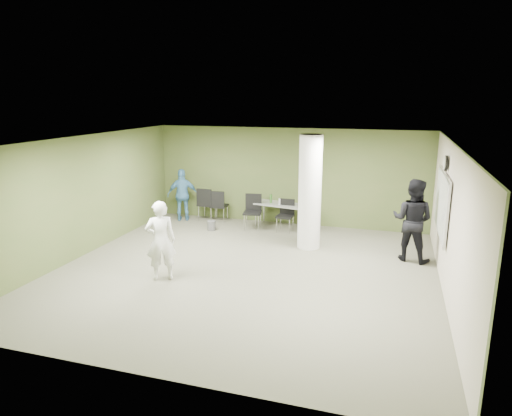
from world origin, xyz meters
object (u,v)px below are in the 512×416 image
(man_blue, at_px, (183,195))
(folding_table, at_px, (280,205))
(woman_white, at_px, (161,241))
(man_black, at_px, (412,220))
(chair_back_left, at_px, (218,203))

(man_blue, bearing_deg, folding_table, 158.53)
(woman_white, xyz_separation_m, man_black, (4.90, 2.69, 0.12))
(folding_table, height_order, man_blue, man_blue)
(folding_table, distance_m, woman_white, 4.62)
(chair_back_left, height_order, man_blue, man_blue)
(woman_white, distance_m, man_black, 5.59)
(chair_back_left, bearing_deg, folding_table, 174.10)
(folding_table, xyz_separation_m, chair_back_left, (-1.92, 0.07, -0.10))
(chair_back_left, bearing_deg, man_blue, 4.84)
(folding_table, bearing_deg, man_black, -15.02)
(folding_table, relative_size, man_black, 0.83)
(chair_back_left, height_order, woman_white, woman_white)
(chair_back_left, xyz_separation_m, man_blue, (-1.08, -0.16, 0.23))
(man_black, xyz_separation_m, man_blue, (-6.50, 1.62, -0.16))
(chair_back_left, distance_m, man_blue, 1.11)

